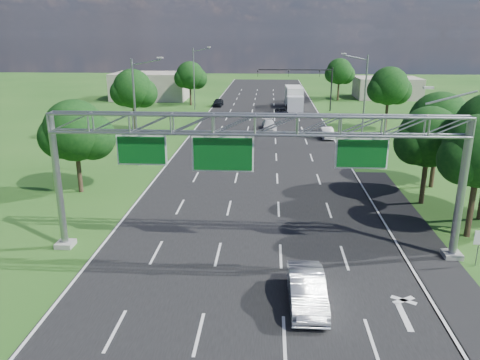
# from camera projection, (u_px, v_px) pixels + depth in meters

# --- Properties ---
(ground) EXTENTS (220.00, 220.00, 0.00)m
(ground) POSITION_uv_depth(u_px,v_px,m) (258.00, 167.00, 44.39)
(ground) COLOR #1D4F17
(ground) RESTS_ON ground
(road) EXTENTS (18.00, 180.00, 0.02)m
(road) POSITION_uv_depth(u_px,v_px,m) (258.00, 167.00, 44.39)
(road) COLOR black
(road) RESTS_ON ground
(road_flare) EXTENTS (3.00, 30.00, 0.02)m
(road_flare) POSITION_uv_depth(u_px,v_px,m) (418.00, 242.00, 28.54)
(road_flare) COLOR black
(road_flare) RESTS_ON ground
(sign_gantry) EXTENTS (23.50, 1.00, 9.56)m
(sign_gantry) POSITION_uv_depth(u_px,v_px,m) (256.00, 136.00, 25.17)
(sign_gantry) COLOR gray
(sign_gantry) RESTS_ON ground
(regulatory_sign) EXTENTS (0.60, 0.08, 2.10)m
(regulatory_sign) POSITION_uv_depth(u_px,v_px,m) (479.00, 241.00, 25.08)
(regulatory_sign) COLOR gray
(regulatory_sign) RESTS_ON ground
(traffic_signal) EXTENTS (12.21, 0.24, 7.00)m
(traffic_signal) POSITION_uv_depth(u_px,v_px,m) (310.00, 79.00, 75.74)
(traffic_signal) COLOR black
(traffic_signal) RESTS_ON ground
(streetlight_l_near) EXTENTS (2.97, 0.22, 10.16)m
(streetlight_l_near) POSITION_uv_depth(u_px,v_px,m) (137.00, 108.00, 43.41)
(streetlight_l_near) COLOR gray
(streetlight_l_near) RESTS_ON ground
(streetlight_l_far) EXTENTS (2.97, 0.22, 10.16)m
(streetlight_l_far) POSITION_uv_depth(u_px,v_px,m) (195.00, 76.00, 76.74)
(streetlight_l_far) COLOR gray
(streetlight_l_far) RESTS_ON ground
(streetlight_r_mid) EXTENTS (2.97, 0.22, 10.16)m
(streetlight_r_mid) POSITION_uv_depth(u_px,v_px,m) (363.00, 96.00, 51.58)
(streetlight_r_mid) COLOR gray
(streetlight_r_mid) RESTS_ON ground
(tree_cluster_right) EXTENTS (9.91, 14.60, 8.68)m
(tree_cluster_right) POSITION_uv_depth(u_px,v_px,m) (473.00, 139.00, 31.62)
(tree_cluster_right) COLOR #2D2116
(tree_cluster_right) RESTS_ON ground
(tree_verge_la) EXTENTS (5.76, 4.80, 7.40)m
(tree_verge_la) POSITION_uv_depth(u_px,v_px,m) (76.00, 133.00, 36.22)
(tree_verge_la) COLOR #2D2116
(tree_verge_la) RESTS_ON ground
(tree_verge_lb) EXTENTS (5.76, 4.80, 8.06)m
(tree_verge_lb) POSITION_uv_depth(u_px,v_px,m) (133.00, 90.00, 58.05)
(tree_verge_lb) COLOR #2D2116
(tree_verge_lb) RESTS_ON ground
(tree_verge_lc) EXTENTS (5.76, 4.80, 7.62)m
(tree_verge_lc) POSITION_uv_depth(u_px,v_px,m) (190.00, 77.00, 81.82)
(tree_verge_lc) COLOR #2D2116
(tree_verge_lc) RESTS_ON ground
(tree_verge_rd) EXTENTS (5.76, 4.80, 8.28)m
(tree_verge_rd) POSITION_uv_depth(u_px,v_px,m) (389.00, 88.00, 58.93)
(tree_verge_rd) COLOR #2D2116
(tree_verge_rd) RESTS_ON ground
(tree_verge_re) EXTENTS (5.76, 4.80, 7.84)m
(tree_verge_re) POSITION_uv_depth(u_px,v_px,m) (340.00, 73.00, 87.75)
(tree_verge_re) COLOR #2D2116
(tree_verge_re) RESTS_ON ground
(building_left) EXTENTS (14.00, 10.00, 5.00)m
(building_left) POSITION_uv_depth(u_px,v_px,m) (151.00, 86.00, 90.69)
(building_left) COLOR gray
(building_left) RESTS_ON ground
(building_right) EXTENTS (12.00, 9.00, 4.00)m
(building_right) POSITION_uv_depth(u_px,v_px,m) (387.00, 88.00, 91.89)
(building_right) COLOR gray
(building_right) RESTS_ON ground
(silver_sedan) EXTENTS (1.73, 4.71, 1.54)m
(silver_sedan) POSITION_uv_depth(u_px,v_px,m) (307.00, 290.00, 21.71)
(silver_sedan) COLOR silver
(silver_sedan) RESTS_ON ground
(car_queue_a) EXTENTS (2.17, 4.40, 1.23)m
(car_queue_a) POSITION_uv_depth(u_px,v_px,m) (269.00, 125.00, 61.93)
(car_queue_a) COLOR silver
(car_queue_a) RESTS_ON ground
(car_queue_b) EXTENTS (2.14, 3.97, 1.06)m
(car_queue_b) POSITION_uv_depth(u_px,v_px,m) (282.00, 112.00, 72.75)
(car_queue_b) COLOR black
(car_queue_b) RESTS_ON ground
(car_queue_c) EXTENTS (1.76, 3.99, 1.34)m
(car_queue_c) POSITION_uv_depth(u_px,v_px,m) (218.00, 102.00, 81.75)
(car_queue_c) COLOR black
(car_queue_c) RESTS_ON ground
(car_queue_d) EXTENTS (1.78, 4.12, 1.32)m
(car_queue_d) POSITION_uv_depth(u_px,v_px,m) (327.00, 133.00, 56.75)
(car_queue_d) COLOR #B9B9B9
(car_queue_d) RESTS_ON ground
(box_truck) EXTENTS (2.92, 9.40, 3.53)m
(box_truck) POSITION_uv_depth(u_px,v_px,m) (294.00, 98.00, 79.50)
(box_truck) COLOR silver
(box_truck) RESTS_ON ground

